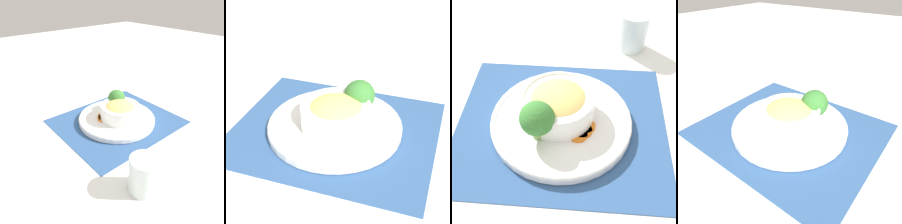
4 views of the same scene
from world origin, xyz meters
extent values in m
plane|color=white|center=(0.00, 0.00, 0.00)|extent=(4.00, 4.00, 0.00)
cube|color=#2D5184|center=(0.00, 0.00, 0.00)|extent=(0.46, 0.39, 0.00)
cylinder|color=white|center=(0.00, 0.00, 0.01)|extent=(0.30, 0.30, 0.02)
torus|color=white|center=(0.00, 0.00, 0.02)|extent=(0.30, 0.30, 0.01)
cylinder|color=white|center=(0.01, -0.01, 0.05)|extent=(0.15, 0.15, 0.05)
torus|color=white|center=(0.01, -0.01, 0.07)|extent=(0.15, 0.15, 0.01)
ellipsoid|color=#EAC66B|center=(0.01, -0.01, 0.06)|extent=(0.12, 0.12, 0.06)
cylinder|color=#84AD5B|center=(0.04, 0.05, 0.03)|extent=(0.02, 0.02, 0.03)
sphere|color=#387A33|center=(0.04, 0.05, 0.07)|extent=(0.07, 0.07, 0.07)
sphere|color=#387A33|center=(0.02, 0.06, 0.08)|extent=(0.03, 0.03, 0.03)
sphere|color=#387A33|center=(0.06, 0.04, 0.08)|extent=(0.03, 0.03, 0.03)
cylinder|color=orange|center=(-0.04, 0.04, 0.02)|extent=(0.04, 0.04, 0.01)
cylinder|color=orange|center=(-0.05, 0.03, 0.02)|extent=(0.04, 0.04, 0.01)
cylinder|color=orange|center=(-0.05, 0.02, 0.02)|extent=(0.04, 0.04, 0.01)
cylinder|color=silver|center=(-0.17, -0.29, 0.05)|extent=(0.08, 0.08, 0.10)
cylinder|color=silver|center=(-0.17, -0.29, 0.03)|extent=(0.07, 0.07, 0.06)
camera|label=1|loc=(-0.49, -0.55, 0.47)|focal=35.00mm
camera|label=2|loc=(0.22, -0.65, 0.50)|focal=60.00mm
camera|label=3|loc=(-0.03, 0.43, 0.52)|focal=50.00mm
camera|label=4|loc=(0.28, -0.37, 0.36)|focal=35.00mm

